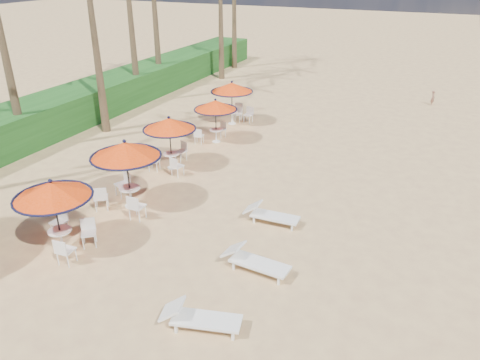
# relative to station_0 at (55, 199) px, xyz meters

# --- Properties ---
(ground) EXTENTS (160.00, 160.00, 0.00)m
(ground) POSITION_rel_station_0_xyz_m (4.83, -0.13, -1.82)
(ground) COLOR tan
(ground) RESTS_ON ground
(scrub_hedge) EXTENTS (3.00, 40.00, 1.80)m
(scrub_hedge) POSITION_rel_station_0_xyz_m (-8.67, 10.87, -0.92)
(scrub_hedge) COLOR #194716
(scrub_hedge) RESTS_ON ground
(station_0) EXTENTS (2.38, 2.38, 2.48)m
(station_0) POSITION_rel_station_0_xyz_m (0.00, 0.00, 0.00)
(station_0) COLOR black
(station_0) RESTS_ON ground
(station_1) EXTENTS (2.55, 2.55, 2.66)m
(station_1) POSITION_rel_station_0_xyz_m (0.16, 3.19, 0.13)
(station_1) COLOR black
(station_1) RESTS_ON ground
(station_2) EXTENTS (2.29, 2.36, 2.39)m
(station_2) POSITION_rel_station_0_xyz_m (-0.28, 6.86, -0.07)
(station_2) COLOR black
(station_2) RESTS_ON ground
(station_3) EXTENTS (2.15, 2.15, 2.24)m
(station_3) POSITION_rel_station_0_xyz_m (-0.03, 10.59, -0.11)
(station_3) COLOR black
(station_3) RESTS_ON ground
(station_4) EXTENTS (2.32, 2.42, 2.42)m
(station_4) POSITION_rel_station_0_xyz_m (-0.43, 13.58, -0.04)
(station_4) COLOR black
(station_4) RESTS_ON ground
(lounger_near) EXTENTS (2.12, 1.12, 0.73)m
(lounger_near) POSITION_rel_station_0_xyz_m (5.59, -1.32, -1.47)
(lounger_near) COLOR white
(lounger_near) RESTS_ON ground
(lounger_mid) EXTENTS (2.13, 0.82, 0.75)m
(lounger_mid) POSITION_rel_station_0_xyz_m (5.90, 1.46, -1.47)
(lounger_mid) COLOR white
(lounger_mid) RESTS_ON ground
(lounger_far) EXTENTS (1.98, 0.68, 0.70)m
(lounger_far) POSITION_rel_station_0_xyz_m (5.34, 4.25, -1.49)
(lounger_far) COLOR white
(lounger_far) RESTS_ON ground
(person) EXTENTS (0.25, 0.36, 0.96)m
(person) POSITION_rel_station_0_xyz_m (9.43, 22.04, -1.33)
(person) COLOR brown
(person) RESTS_ON ground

